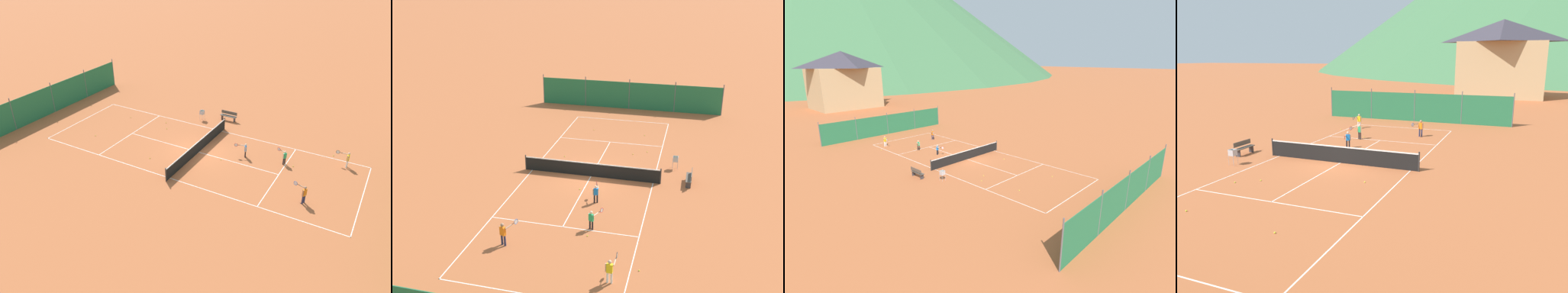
# 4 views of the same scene
# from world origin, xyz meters

# --- Properties ---
(ground_plane) EXTENTS (600.00, 600.00, 0.00)m
(ground_plane) POSITION_xyz_m (0.00, 0.00, 0.00)
(ground_plane) COLOR #B25B33
(court_line_markings) EXTENTS (8.25, 23.85, 0.01)m
(court_line_markings) POSITION_xyz_m (0.00, 0.00, 0.00)
(court_line_markings) COLOR white
(court_line_markings) RESTS_ON ground
(tennis_net) EXTENTS (9.18, 0.08, 1.06)m
(tennis_net) POSITION_xyz_m (0.00, 0.00, 0.50)
(tennis_net) COLOR #2D2D2D
(tennis_net) RESTS_ON ground
(windscreen_fence_near) EXTENTS (17.28, 0.08, 2.90)m
(windscreen_fence_near) POSITION_xyz_m (-0.00, -15.50, 1.31)
(windscreen_fence_near) COLOR #236B42
(windscreen_fence_near) RESTS_ON ground
(player_near_service) EXTENTS (0.41, 1.00, 1.20)m
(player_near_service) POSITION_xyz_m (-3.35, 10.27, 0.70)
(player_near_service) COLOR white
(player_near_service) RESTS_ON ground
(player_far_service) EXTENTS (0.36, 0.98, 1.11)m
(player_far_service) POSITION_xyz_m (-1.11, 3.33, 0.65)
(player_far_service) COLOR black
(player_far_service) RESTS_ON ground
(player_near_baseline) EXTENTS (0.69, 0.97, 1.26)m
(player_near_baseline) POSITION_xyz_m (2.34, 8.71, 0.73)
(player_near_baseline) COLOR #23284C
(player_near_baseline) RESTS_ON ground
(player_far_baseline) EXTENTS (0.67, 0.85, 1.10)m
(player_far_baseline) POSITION_xyz_m (-1.56, 6.22, 0.65)
(player_far_baseline) COLOR black
(player_far_baseline) RESTS_ON ground
(tennis_ball_near_corner) EXTENTS (0.07, 0.07, 0.07)m
(tennis_ball_near_corner) POSITION_xyz_m (0.22, 2.02, 0.03)
(tennis_ball_near_corner) COLOR #CCE033
(tennis_ball_near_corner) RESTS_ON ground
(tennis_ball_far_corner) EXTENTS (0.07, 0.07, 0.07)m
(tennis_ball_far_corner) POSITION_xyz_m (-4.50, 9.18, 0.03)
(tennis_ball_far_corner) COLOR #CCE033
(tennis_ball_far_corner) RESTS_ON ground
(tennis_ball_by_net_right) EXTENTS (0.07, 0.07, 0.07)m
(tennis_ball_by_net_right) POSITION_xyz_m (2.62, -2.70, 0.03)
(tennis_ball_by_net_right) COLOR #CCE033
(tennis_ball_by_net_right) RESTS_ON ground
(tennis_ball_mid_court) EXTENTS (0.07, 0.07, 0.07)m
(tennis_ball_mid_court) POSITION_xyz_m (1.86, -8.77, 0.03)
(tennis_ball_mid_court) COLOR #CCE033
(tennis_ball_mid_court) RESTS_ON ground
(tennis_ball_alley_right) EXTENTS (0.07, 0.07, 0.07)m
(tennis_ball_alley_right) POSITION_xyz_m (-1.50, 6.97, 0.03)
(tennis_ball_alley_right) COLOR #CCE033
(tennis_ball_alley_right) RESTS_ON ground
(tennis_ball_by_net_left) EXTENTS (0.07, 0.07, 0.07)m
(tennis_ball_by_net_left) POSITION_xyz_m (-3.10, -5.02, 0.03)
(tennis_ball_by_net_left) COLOR #CCE033
(tennis_ball_by_net_left) RESTS_ON ground
(tennis_ball_service_box) EXTENTS (0.07, 0.07, 0.07)m
(tennis_ball_service_box) POSITION_xyz_m (-2.45, -8.46, 0.03)
(tennis_ball_service_box) COLOR #CCE033
(tennis_ball_service_box) RESTS_ON ground
(tennis_ball_alley_left) EXTENTS (0.07, 0.07, 0.07)m
(tennis_ball_alley_left) POSITION_xyz_m (-2.14, -4.32, 0.03)
(tennis_ball_alley_left) COLOR #CCE033
(tennis_ball_alley_left) RESTS_ON ground
(ball_hopper) EXTENTS (0.36, 0.36, 0.89)m
(ball_hopper) POSITION_xyz_m (-5.30, -2.59, 0.66)
(ball_hopper) COLOR #B7B7BC
(ball_hopper) RESTS_ON ground
(courtside_bench) EXTENTS (0.36, 1.50, 0.84)m
(courtside_bench) POSITION_xyz_m (-6.34, -0.44, 0.45)
(courtside_bench) COLOR #51473D
(courtside_bench) RESTS_ON ground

